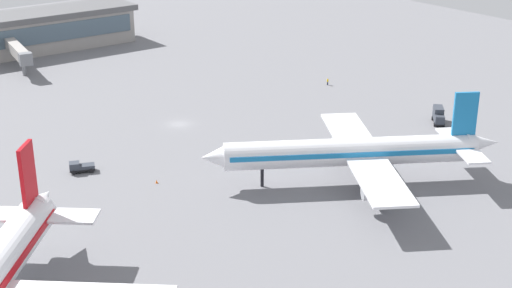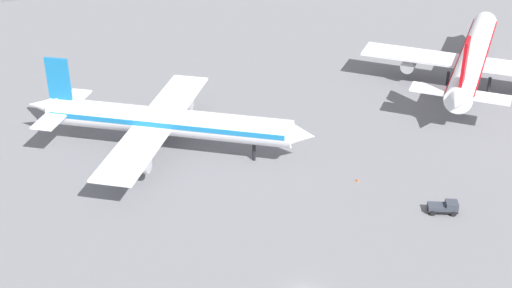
# 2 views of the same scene
# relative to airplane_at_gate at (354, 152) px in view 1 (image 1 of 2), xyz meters

# --- Properties ---
(ground) EXTENTS (288.00, 288.00, 0.00)m
(ground) POSITION_rel_airplane_at_gate_xyz_m (8.47, -43.23, -5.70)
(ground) COLOR slate
(terminal_building) EXTENTS (77.93, 16.08, 10.99)m
(terminal_building) POSITION_rel_airplane_at_gate_xyz_m (18.18, -121.17, -0.10)
(terminal_building) COLOR #9E9993
(terminal_building) RESTS_ON ground
(airplane_at_gate) EXTENTS (46.12, 38.69, 15.68)m
(airplane_at_gate) POSITION_rel_airplane_at_gate_xyz_m (0.00, 0.00, 0.00)
(airplane_at_gate) COLOR white
(airplane_at_gate) RESTS_ON ground
(pushback_tractor) EXTENTS (4.79, 3.51, 1.90)m
(pushback_tractor) POSITION_rel_airplane_at_gate_xyz_m (35.48, -32.45, -4.73)
(pushback_tractor) COLOR black
(pushback_tractor) RESTS_ON ground
(catering_truck) EXTENTS (5.22, 5.38, 3.30)m
(catering_truck) POSITION_rel_airplane_at_gate_xyz_m (-35.40, -10.96, -4.00)
(catering_truck) COLOR black
(catering_truck) RESTS_ON ground
(ground_crew_worker) EXTENTS (0.55, 0.49, 1.67)m
(ground_crew_worker) POSITION_rel_airplane_at_gate_xyz_m (-35.23, -45.18, -4.85)
(ground_crew_worker) COLOR #1E2338
(ground_crew_worker) RESTS_ON ground
(jet_bridge) EXTENTS (5.89, 21.13, 6.74)m
(jet_bridge) POSITION_rel_airplane_at_gate_xyz_m (20.15, -102.93, -0.56)
(jet_bridge) COLOR #9E9993
(jet_bridge) RESTS_ON ground
(safety_cone_near_gate) EXTENTS (0.44, 0.44, 0.60)m
(safety_cone_near_gate) POSITION_rel_airplane_at_gate_xyz_m (27.12, -20.10, -5.40)
(safety_cone_near_gate) COLOR #EA590C
(safety_cone_near_gate) RESTS_ON ground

